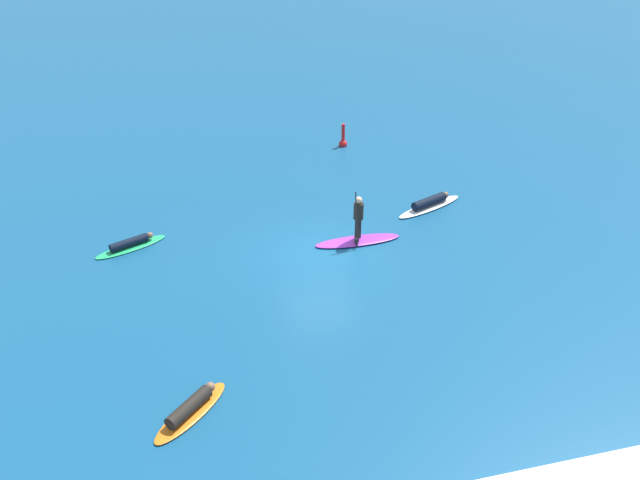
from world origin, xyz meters
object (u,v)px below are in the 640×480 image
object	(u,v)px
surfer_on_orange_board	(191,408)
marker_buoy	(343,141)
surfer_on_white_board	(430,204)
surfer_on_green_board	(131,244)
surfer_on_purple_board	(358,232)

from	to	relation	value
surfer_on_orange_board	marker_buoy	world-z (taller)	marker_buoy
surfer_on_white_board	surfer_on_orange_board	world-z (taller)	surfer_on_white_board
surfer_on_green_board	surfer_on_purple_board	xyz separation A→B (m)	(7.71, -1.54, 0.26)
marker_buoy	surfer_on_purple_board	bearing A→B (deg)	-102.54
surfer_on_green_board	surfer_on_white_board	xyz separation A→B (m)	(11.17, 0.33, 0.04)
marker_buoy	surfer_on_green_board	bearing A→B (deg)	-143.01
surfer_on_white_board	surfer_on_purple_board	world-z (taller)	surfer_on_purple_board
surfer_on_white_board	surfer_on_green_board	bearing A→B (deg)	158.60
surfer_on_orange_board	surfer_on_purple_board	xyz separation A→B (m)	(6.38, 7.10, 0.23)
surfer_on_orange_board	surfer_on_purple_board	size ratio (longest dim) A/B	0.73
surfer_on_green_board	surfer_on_orange_board	xyz separation A→B (m)	(1.33, -8.63, 0.03)
surfer_on_green_board	surfer_on_purple_board	distance (m)	7.87
surfer_on_white_board	marker_buoy	world-z (taller)	marker_buoy
surfer_on_green_board	surfer_on_orange_board	world-z (taller)	surfer_on_orange_board
surfer_on_white_board	surfer_on_orange_board	bearing A→B (deg)	-160.77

